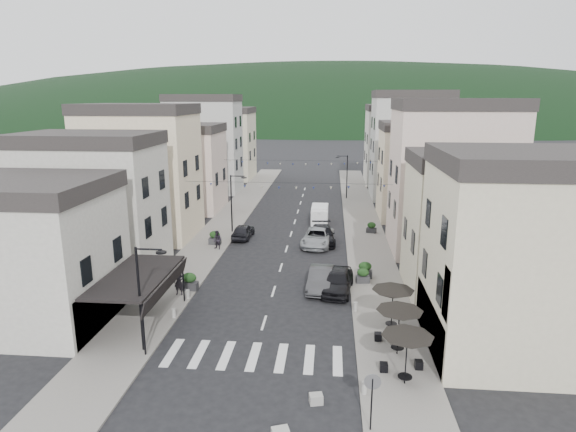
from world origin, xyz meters
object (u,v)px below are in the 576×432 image
pedestrian_b (217,240)px  delivery_van (320,214)px  parked_car_a (338,281)px  parked_car_d (323,235)px  parked_car_e (243,231)px  parked_car_c (318,237)px  pedestrian_a (179,282)px  parked_car_b (321,279)px

pedestrian_b → delivery_van: bearing=75.4°
parked_car_a → parked_car_d: size_ratio=0.89×
parked_car_e → delivery_van: (7.40, 6.37, 0.33)m
pedestrian_b → parked_car_c: bearing=41.1°
parked_car_d → pedestrian_a: size_ratio=2.85×
delivery_van → parked_car_a: bearing=-84.1°
parked_car_d → parked_car_e: (-7.86, 0.79, -0.07)m
parked_car_b → parked_car_e: (-7.95, 12.31, -0.06)m
parked_car_c → pedestrian_a: pedestrian_a is taller
parked_car_c → parked_car_d: parked_car_d is taller
parked_car_e → parked_car_d: bearing=177.3°
delivery_van → pedestrian_b: bearing=-130.3°
pedestrian_b → parked_car_d: bearing=45.4°
parked_car_e → pedestrian_a: bearing=85.7°
parked_car_c → delivery_van: size_ratio=1.25×
parked_car_e → pedestrian_b: pedestrian_b is taller
pedestrian_a → delivery_van: bearing=69.2°
parked_car_d → pedestrian_b: bearing=-165.5°
parked_car_d → parked_car_a: bearing=-88.3°
parked_car_c → parked_car_e: size_ratio=1.34×
parked_car_c → pedestrian_b: bearing=-158.0°
delivery_van → pedestrian_b: size_ratio=2.59×
parked_car_a → parked_car_e: (-9.20, 12.77, -0.10)m
parked_car_a → delivery_van: 19.22m
parked_car_c → parked_car_d: size_ratio=1.04×
parked_car_d → delivery_van: 7.18m
parked_car_b → pedestrian_b: size_ratio=2.73×
pedestrian_a → pedestrian_b: (0.25, 10.48, -0.08)m
parked_car_d → delivery_van: bearing=89.0°
parked_car_e → pedestrian_b: size_ratio=2.43×
parked_car_b → delivery_van: 18.69m
delivery_van → pedestrian_b: 13.80m
pedestrian_a → pedestrian_b: size_ratio=1.10×
parked_car_a → parked_car_e: 15.74m
parked_car_a → parked_car_c: 11.23m
parked_car_a → pedestrian_a: (-11.06, -1.80, 0.25)m
delivery_van → pedestrian_b: delivery_van is taller
parked_car_a → pedestrian_a: size_ratio=2.54×
parked_car_b → delivery_van: size_ratio=1.06×
pedestrian_a → pedestrian_b: bearing=91.7°
parked_car_d → pedestrian_b: pedestrian_b is taller
delivery_van → parked_car_e: bearing=-138.8°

